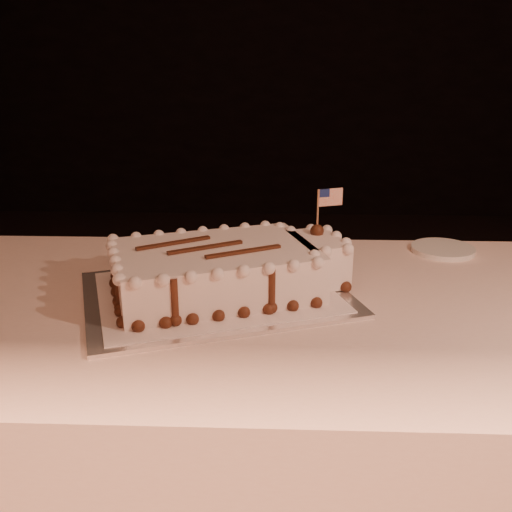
{
  "coord_description": "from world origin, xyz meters",
  "views": [
    {
      "loc": [
        -0.21,
        -0.42,
        1.2
      ],
      "look_at": [
        -0.25,
        0.62,
        0.84
      ],
      "focal_mm": 40.0,
      "sensor_mm": 36.0,
      "label": 1
    }
  ],
  "objects_px": {
    "cake_board": "(216,294)",
    "sheet_cake": "(228,268)",
    "side_plate": "(443,249)",
    "banquet_table": "(373,463)"
  },
  "relations": [
    {
      "from": "side_plate",
      "to": "sheet_cake",
      "type": "bearing_deg",
      "value": -150.7
    },
    {
      "from": "banquet_table",
      "to": "sheet_cake",
      "type": "height_order",
      "value": "sheet_cake"
    },
    {
      "from": "banquet_table",
      "to": "cake_board",
      "type": "xyz_separation_m",
      "value": [
        -0.33,
        0.02,
        0.38
      ]
    },
    {
      "from": "banquet_table",
      "to": "cake_board",
      "type": "distance_m",
      "value": 0.5
    },
    {
      "from": "banquet_table",
      "to": "side_plate",
      "type": "height_order",
      "value": "side_plate"
    },
    {
      "from": "cake_board",
      "to": "sheet_cake",
      "type": "relative_size",
      "value": 1.01
    },
    {
      "from": "banquet_table",
      "to": "cake_board",
      "type": "relative_size",
      "value": 4.75
    },
    {
      "from": "cake_board",
      "to": "sheet_cake",
      "type": "bearing_deg",
      "value": 0.41
    },
    {
      "from": "sheet_cake",
      "to": "side_plate",
      "type": "height_order",
      "value": "sheet_cake"
    },
    {
      "from": "cake_board",
      "to": "sheet_cake",
      "type": "xyz_separation_m",
      "value": [
        0.03,
        0.01,
        0.05
      ]
    }
  ]
}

